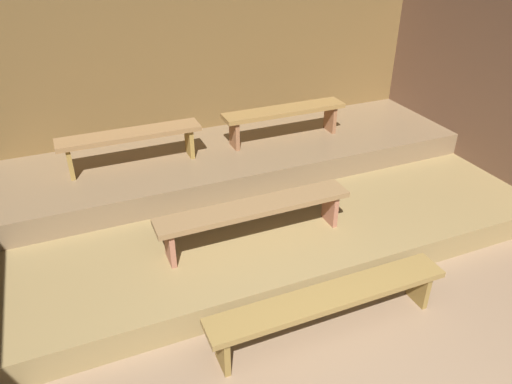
% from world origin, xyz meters
% --- Properties ---
extents(ground, '(7.08, 5.50, 0.08)m').
position_xyz_m(ground, '(0.00, 2.35, -0.04)').
color(ground, '#83694F').
extents(wall_back, '(7.08, 0.06, 2.64)m').
position_xyz_m(wall_back, '(0.00, 4.73, 1.32)').
color(wall_back, brown).
rests_on(wall_back, ground).
extents(platform_lower, '(6.28, 3.01, 0.28)m').
position_xyz_m(platform_lower, '(0.00, 3.19, 0.14)').
color(platform_lower, olive).
rests_on(platform_lower, ground).
extents(platform_middle, '(6.28, 1.50, 0.28)m').
position_xyz_m(platform_middle, '(0.00, 3.95, 0.42)').
color(platform_middle, brown).
rests_on(platform_middle, platform_lower).
extents(bench_floor_center, '(2.12, 0.30, 0.41)m').
position_xyz_m(bench_floor_center, '(0.11, 1.32, 0.34)').
color(bench_floor_center, olive).
rests_on(bench_floor_center, ground).
extents(bench_lower_center, '(1.93, 0.30, 0.41)m').
position_xyz_m(bench_lower_center, '(-0.10, 2.42, 0.62)').
color(bench_lower_center, olive).
rests_on(bench_lower_center, platform_lower).
extents(bench_middle_left, '(1.59, 0.30, 0.41)m').
position_xyz_m(bench_middle_left, '(-0.96, 3.97, 0.89)').
color(bench_middle_left, olive).
rests_on(bench_middle_left, platform_middle).
extents(bench_middle_right, '(1.59, 0.30, 0.41)m').
position_xyz_m(bench_middle_right, '(0.96, 3.97, 0.89)').
color(bench_middle_right, olive).
rests_on(bench_middle_right, platform_middle).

